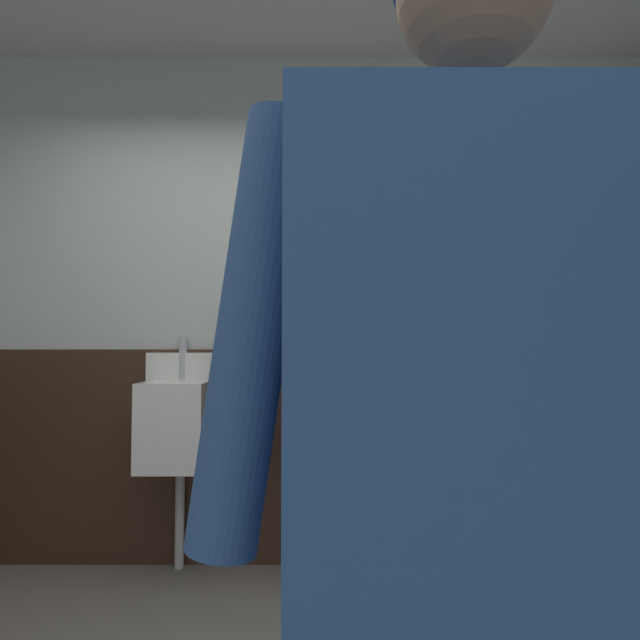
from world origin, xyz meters
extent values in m
cube|color=silver|center=(0.00, 1.63, 1.42)|extent=(4.71, 0.12, 2.84)
cube|color=#382319|center=(0.00, 1.56, 0.58)|extent=(4.11, 0.03, 1.17)
cube|color=white|center=(-0.55, 1.54, 0.83)|extent=(0.40, 0.05, 0.65)
cube|color=white|center=(-0.55, 1.37, 0.78)|extent=(0.34, 0.30, 0.45)
cylinder|color=#B7BABF|center=(-0.55, 1.53, 1.12)|extent=(0.04, 0.04, 0.24)
cylinder|color=#B7BABF|center=(-0.55, 1.50, 0.28)|extent=(0.05, 0.05, 0.55)
cube|color=white|center=(0.20, 1.54, 0.83)|extent=(0.40, 0.05, 0.65)
cube|color=white|center=(0.20, 1.37, 0.78)|extent=(0.34, 0.30, 0.45)
cylinder|color=#B7BABF|center=(0.20, 1.53, 1.12)|extent=(0.04, 0.04, 0.24)
cylinder|color=#B7BABF|center=(0.20, 1.50, 0.28)|extent=(0.05, 0.05, 0.55)
cube|color=#4C4C51|center=(-0.17, 1.34, 0.95)|extent=(0.04, 0.40, 0.90)
cube|color=#335999|center=(0.41, -0.79, 1.18)|extent=(0.48, 0.24, 0.62)
cylinder|color=#335999|center=(0.13, -0.79, 1.21)|extent=(0.17, 0.09, 0.56)
camera|label=1|loc=(0.21, -1.47, 1.19)|focal=30.57mm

